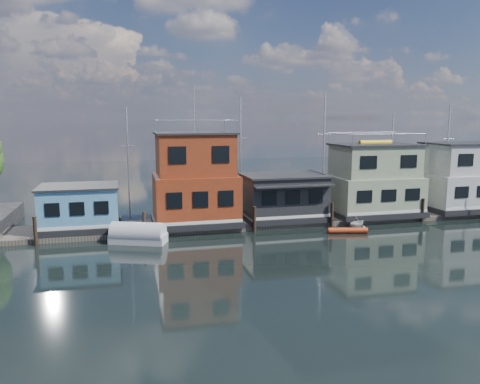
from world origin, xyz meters
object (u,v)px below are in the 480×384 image
object	(u,v)px
houseboat_dark	(283,197)
houseboat_white	(464,178)
red_kayak	(348,230)
tarp_runabout	(138,235)
houseboat_blue	(80,208)
houseboat_red	(195,181)
houseboat_green	(374,181)
dinghy_white	(357,222)

from	to	relation	value
houseboat_dark	houseboat_white	xyz separation A→B (m)	(19.00, 0.02, 1.12)
houseboat_white	red_kayak	bearing A→B (deg)	-161.55
red_kayak	tarp_runabout	distance (m)	16.98
houseboat_blue	tarp_runabout	distance (m)	6.17
houseboat_red	houseboat_dark	size ratio (longest dim) A/B	1.60
houseboat_dark	houseboat_green	size ratio (longest dim) A/B	0.88
houseboat_dark	houseboat_green	bearing A→B (deg)	0.12
houseboat_blue	houseboat_red	bearing A→B (deg)	0.00
houseboat_white	tarp_runabout	xyz separation A→B (m)	(-32.03, -3.96, -2.90)
houseboat_blue	houseboat_white	size ratio (longest dim) A/B	0.76
houseboat_white	dinghy_white	distance (m)	14.35
dinghy_white	red_kayak	bearing A→B (deg)	102.33
houseboat_blue	red_kayak	distance (m)	22.08
houseboat_red	tarp_runabout	bearing A→B (deg)	-141.82
tarp_runabout	dinghy_white	distance (m)	18.49
houseboat_red	houseboat_white	xyz separation A→B (m)	(27.00, 0.00, -0.57)
houseboat_dark	tarp_runabout	size ratio (longest dim) A/B	1.63
houseboat_green	tarp_runabout	distance (m)	22.57
houseboat_red	houseboat_white	size ratio (longest dim) A/B	1.41
houseboat_blue	houseboat_red	world-z (taller)	houseboat_red
houseboat_red	houseboat_green	size ratio (longest dim) A/B	1.41
houseboat_green	houseboat_blue	bearing A→B (deg)	-180.00
houseboat_green	tarp_runabout	bearing A→B (deg)	-169.82
houseboat_dark	red_kayak	world-z (taller)	houseboat_dark
houseboat_blue	houseboat_white	xyz separation A→B (m)	(36.50, 0.00, 1.33)
houseboat_dark	houseboat_white	world-z (taller)	houseboat_white
houseboat_red	tarp_runabout	xyz separation A→B (m)	(-5.03, -3.96, -3.46)
houseboat_blue	houseboat_dark	bearing A→B (deg)	-0.06
houseboat_blue	houseboat_dark	xyz separation A→B (m)	(17.50, -0.02, 0.21)
tarp_runabout	houseboat_blue	bearing A→B (deg)	160.20
houseboat_white	tarp_runabout	distance (m)	32.40
dinghy_white	houseboat_green	bearing A→B (deg)	-72.94
houseboat_white	tarp_runabout	bearing A→B (deg)	-172.96
houseboat_dark	tarp_runabout	distance (m)	13.73
houseboat_blue	tarp_runabout	xyz separation A→B (m)	(4.47, -3.96, -1.56)
red_kayak	houseboat_dark	bearing A→B (deg)	140.33
houseboat_dark	dinghy_white	xyz separation A→B (m)	(5.46, -3.65, -1.88)
houseboat_dark	red_kayak	xyz separation A→B (m)	(3.91, -5.01, -2.18)
houseboat_red	houseboat_dark	xyz separation A→B (m)	(8.00, -0.02, -1.69)
houseboat_white	tarp_runabout	world-z (taller)	houseboat_white
houseboat_blue	red_kayak	xyz separation A→B (m)	(21.41, -5.03, -1.96)
houseboat_green	dinghy_white	size ratio (longest dim) A/B	4.12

